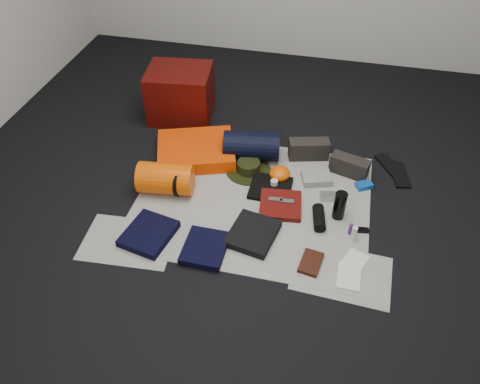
% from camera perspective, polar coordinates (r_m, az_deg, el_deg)
% --- Properties ---
extents(floor, '(4.50, 4.50, 0.02)m').
position_cam_1_polar(floor, '(3.28, 1.59, -1.17)').
color(floor, black).
rests_on(floor, ground).
extents(newspaper_mat, '(1.60, 1.30, 0.01)m').
position_cam_1_polar(newspaper_mat, '(3.27, 1.60, -1.00)').
color(newspaper_mat, '#B8B7AA').
rests_on(newspaper_mat, floor).
extents(newspaper_sheet_front_left, '(0.61, 0.44, 0.00)m').
position_cam_1_polar(newspaper_sheet_front_left, '(3.09, -13.42, -5.85)').
color(newspaper_sheet_front_left, '#B8B7AA').
rests_on(newspaper_sheet_front_left, floor).
extents(newspaper_sheet_front_right, '(0.60, 0.43, 0.00)m').
position_cam_1_polar(newspaper_sheet_front_right, '(2.91, 12.30, -9.66)').
color(newspaper_sheet_front_right, '#B8B7AA').
rests_on(newspaper_sheet_front_right, floor).
extents(red_cabinet, '(0.56, 0.49, 0.43)m').
position_cam_1_polar(red_cabinet, '(4.03, -7.28, 11.80)').
color(red_cabinet, '#490805').
rests_on(red_cabinet, floor).
extents(sleeping_pad, '(0.70, 0.63, 0.10)m').
position_cam_1_polar(sleeping_pad, '(3.63, -5.40, 5.07)').
color(sleeping_pad, '#EF3F02').
rests_on(sleeping_pad, newspaper_mat).
extents(stuff_sack, '(0.40, 0.27, 0.22)m').
position_cam_1_polar(stuff_sack, '(3.31, -9.04, 1.63)').
color(stuff_sack, '#E54F03').
rests_on(stuff_sack, newspaper_mat).
extents(sack_strap_left, '(0.02, 0.22, 0.22)m').
position_cam_1_polar(sack_strap_left, '(3.34, -10.64, 1.83)').
color(sack_strap_left, black).
rests_on(sack_strap_left, newspaper_mat).
extents(sack_strap_right, '(0.02, 0.22, 0.22)m').
position_cam_1_polar(sack_strap_right, '(3.28, -7.40, 1.33)').
color(sack_strap_right, black).
rests_on(sack_strap_right, newspaper_mat).
extents(navy_duffel, '(0.45, 0.28, 0.22)m').
position_cam_1_polar(navy_duffel, '(3.56, 1.42, 5.63)').
color(navy_duffel, black).
rests_on(navy_duffel, newspaper_mat).
extents(boonie_brim, '(0.45, 0.45, 0.01)m').
position_cam_1_polar(boonie_brim, '(3.50, 1.05, 2.65)').
color(boonie_brim, black).
rests_on(boonie_brim, newspaper_mat).
extents(boonie_crown, '(0.17, 0.17, 0.07)m').
position_cam_1_polar(boonie_crown, '(3.47, 1.06, 3.18)').
color(boonie_crown, black).
rests_on(boonie_crown, boonie_brim).
extents(hiking_boot_left, '(0.32, 0.19, 0.15)m').
position_cam_1_polar(hiking_boot_left, '(3.62, 8.38, 5.19)').
color(hiking_boot_left, black).
rests_on(hiking_boot_left, newspaper_mat).
extents(hiking_boot_right, '(0.30, 0.18, 0.14)m').
position_cam_1_polar(hiking_boot_right, '(3.53, 13.18, 3.10)').
color(hiking_boot_right, black).
rests_on(hiking_boot_right, newspaper_mat).
extents(flip_flop_left, '(0.24, 0.30, 0.02)m').
position_cam_1_polar(flip_flop_left, '(3.72, 17.81, 3.06)').
color(flip_flop_left, black).
rests_on(flip_flop_left, floor).
extents(flip_flop_right, '(0.15, 0.30, 0.02)m').
position_cam_1_polar(flip_flop_right, '(3.66, 18.89, 1.99)').
color(flip_flop_right, black).
rests_on(flip_flop_right, floor).
extents(trousers_navy_a, '(0.34, 0.37, 0.05)m').
position_cam_1_polar(trousers_navy_a, '(3.07, -11.05, -5.01)').
color(trousers_navy_a, black).
rests_on(trousers_navy_a, newspaper_mat).
extents(trousers_navy_b, '(0.26, 0.30, 0.05)m').
position_cam_1_polar(trousers_navy_b, '(2.95, -4.29, -6.82)').
color(trousers_navy_b, black).
rests_on(trousers_navy_b, newspaper_mat).
extents(trousers_charcoal, '(0.34, 0.37, 0.05)m').
position_cam_1_polar(trousers_charcoal, '(3.02, 1.59, -5.08)').
color(trousers_charcoal, black).
rests_on(trousers_charcoal, newspaper_mat).
extents(black_tshirt, '(0.29, 0.27, 0.03)m').
position_cam_1_polar(black_tshirt, '(3.34, 3.74, 0.48)').
color(black_tshirt, black).
rests_on(black_tshirt, newspaper_mat).
extents(red_shirt, '(0.31, 0.31, 0.04)m').
position_cam_1_polar(red_shirt, '(3.22, 4.95, -1.59)').
color(red_shirt, '#570D09').
rests_on(red_shirt, newspaper_mat).
extents(orange_stuff_sack, '(0.20, 0.20, 0.10)m').
position_cam_1_polar(orange_stuff_sack, '(3.41, 4.86, 2.24)').
color(orange_stuff_sack, '#E54F03').
rests_on(orange_stuff_sack, newspaper_mat).
extents(first_aid_pouch, '(0.24, 0.21, 0.05)m').
position_cam_1_polar(first_aid_pouch, '(3.45, 9.30, 1.72)').
color(first_aid_pouch, gray).
rests_on(first_aid_pouch, newspaper_mat).
extents(water_bottle, '(0.10, 0.10, 0.21)m').
position_cam_1_polar(water_bottle, '(3.15, 12.05, -1.61)').
color(water_bottle, black).
rests_on(water_bottle, newspaper_mat).
extents(speaker, '(0.11, 0.21, 0.08)m').
position_cam_1_polar(speaker, '(3.14, 9.60, -3.12)').
color(speaker, black).
rests_on(speaker, newspaper_mat).
extents(compact_camera, '(0.12, 0.09, 0.04)m').
position_cam_1_polar(compact_camera, '(3.32, 10.65, -0.53)').
color(compact_camera, '#A5A4A9').
rests_on(compact_camera, newspaper_mat).
extents(cyan_case, '(0.13, 0.12, 0.04)m').
position_cam_1_polar(cyan_case, '(3.47, 14.89, 0.79)').
color(cyan_case, '#0F4698').
rests_on(cyan_case, newspaper_mat).
extents(toiletry_purple, '(0.03, 0.03, 0.08)m').
position_cam_1_polar(toiletry_purple, '(3.10, 13.33, -4.42)').
color(toiletry_purple, '#4A1F65').
rests_on(toiletry_purple, newspaper_mat).
extents(toiletry_clear, '(0.04, 0.04, 0.11)m').
position_cam_1_polar(toiletry_clear, '(3.06, 13.73, -4.93)').
color(toiletry_clear, silver).
rests_on(toiletry_clear, newspaper_mat).
extents(paperback_book, '(0.15, 0.20, 0.03)m').
position_cam_1_polar(paperback_book, '(2.91, 8.63, -8.49)').
color(paperback_book, black).
rests_on(paperback_book, newspaper_mat).
extents(map_booklet, '(0.14, 0.20, 0.01)m').
position_cam_1_polar(map_booklet, '(2.90, 13.16, -9.96)').
color(map_booklet, silver).
rests_on(map_booklet, newspaper_mat).
extents(map_printout, '(0.18, 0.20, 0.01)m').
position_cam_1_polar(map_printout, '(2.98, 13.81, -8.15)').
color(map_printout, silver).
rests_on(map_printout, newspaper_mat).
extents(sunglasses, '(0.09, 0.05, 0.02)m').
position_cam_1_polar(sunglasses, '(3.16, 14.60, -4.50)').
color(sunglasses, black).
rests_on(sunglasses, newspaper_mat).
extents(key_cluster, '(0.09, 0.09, 0.01)m').
position_cam_1_polar(key_cluster, '(3.08, -11.87, -5.48)').
color(key_cluster, '#A5A4A9').
rests_on(key_cluster, newspaper_mat).
extents(tape_roll, '(0.05, 0.05, 0.04)m').
position_cam_1_polar(tape_roll, '(3.34, 4.19, 1.17)').
color(tape_roll, beige).
rests_on(tape_roll, black_tshirt).
extents(energy_bar_a, '(0.10, 0.05, 0.01)m').
position_cam_1_polar(energy_bar_a, '(3.22, 4.33, -0.91)').
color(energy_bar_a, '#A5A4A9').
rests_on(energy_bar_a, red_shirt).
extents(energy_bar_b, '(0.10, 0.05, 0.01)m').
position_cam_1_polar(energy_bar_b, '(3.21, 5.74, -1.13)').
color(energy_bar_b, '#A5A4A9').
rests_on(energy_bar_b, red_shirt).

